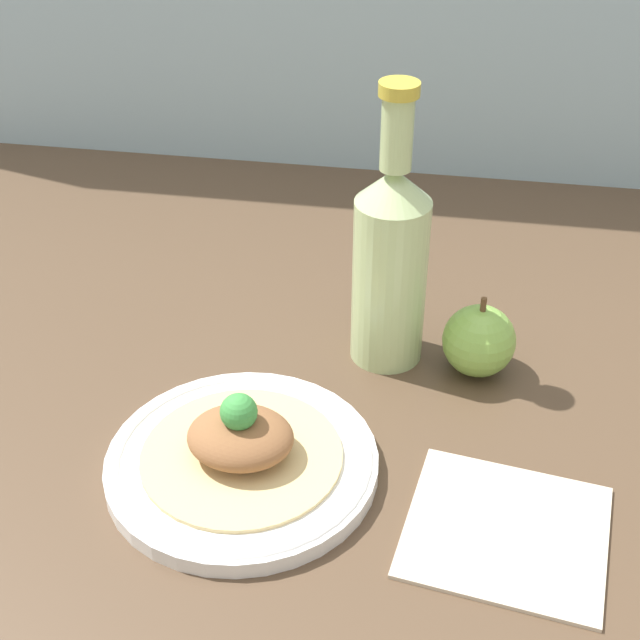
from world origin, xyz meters
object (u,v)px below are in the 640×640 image
object	(u,v)px
cider_bottle	(390,259)
apple	(479,341)
plate	(242,462)
plated_food	(241,441)

from	to	relation	value
cider_bottle	apple	size ratio (longest dim) A/B	3.33
plate	plated_food	size ratio (longest dim) A/B	1.35
plated_food	cider_bottle	distance (cm)	23.33
plate	plated_food	distance (cm)	2.48
plate	cider_bottle	size ratio (longest dim) A/B	0.83
cider_bottle	apple	xyz separation A→B (cm)	(9.29, -1.30, -7.71)
plate	plated_food	xyz separation A→B (cm)	(-0.00, -0.00, 2.48)
plate	apple	xyz separation A→B (cm)	(19.87, 17.95, 2.65)
plated_food	apple	xyz separation A→B (cm)	(19.87, 17.95, 0.17)
plate	cider_bottle	distance (cm)	24.28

